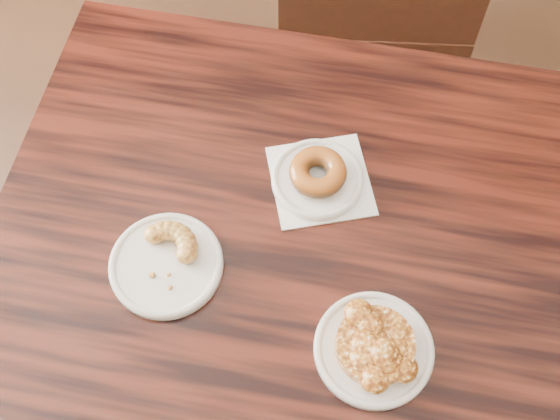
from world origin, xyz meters
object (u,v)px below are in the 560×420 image
at_px(glazed_donut, 318,172).
at_px(apple_fritter, 376,344).
at_px(cafe_table, 278,337).
at_px(cruller_fragment, 164,260).

height_order(glazed_donut, apple_fritter, same).
bearing_deg(cafe_table, cruller_fragment, -167.46).
bearing_deg(cruller_fragment, glazed_donut, 55.41).
relative_size(glazed_donut, cruller_fragment, 0.86).
height_order(cafe_table, cruller_fragment, cruller_fragment).
xyz_separation_m(cafe_table, cruller_fragment, (-0.16, -0.07, 0.40)).
distance_m(glazed_donut, cruller_fragment, 0.28).
bearing_deg(apple_fritter, cruller_fragment, 179.72).
xyz_separation_m(glazed_donut, cruller_fragment, (-0.16, -0.23, -0.01)).
relative_size(apple_fritter, cruller_fragment, 1.46).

